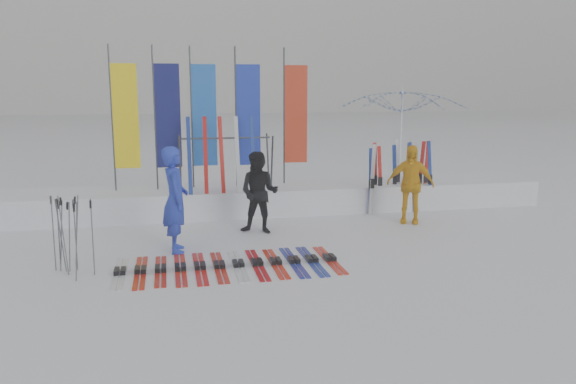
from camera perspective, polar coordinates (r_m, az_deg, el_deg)
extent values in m
plane|color=white|center=(8.90, 0.92, -8.23)|extent=(120.00, 120.00, 0.00)
cube|color=white|center=(13.20, -3.60, -0.73)|extent=(14.00, 1.60, 0.60)
imported|color=#2036BF|center=(10.02, -11.39, -0.76)|extent=(0.49, 0.71, 1.88)
imported|color=black|center=(11.16, -2.95, -0.07)|extent=(0.98, 0.89, 1.63)
imported|color=#F3AF0F|center=(12.28, 12.30, 0.78)|extent=(1.07, 0.80, 1.68)
imported|color=white|center=(14.76, 11.40, 4.87)|extent=(4.10, 4.14, 2.95)
cube|color=silver|center=(9.22, -16.70, -7.77)|extent=(0.17, 1.57, 0.07)
cube|color=#B0150E|center=(9.20, -14.76, -7.72)|extent=(0.17, 1.65, 0.07)
cube|color=#AC170D|center=(9.19, -12.82, -7.65)|extent=(0.17, 1.57, 0.07)
cube|color=red|center=(9.19, -10.88, -7.58)|extent=(0.17, 1.67, 0.07)
cube|color=red|center=(9.20, -8.93, -7.50)|extent=(0.17, 1.70, 0.07)
cube|color=#AE1B0D|center=(9.22, -7.00, -7.41)|extent=(0.17, 1.64, 0.07)
cube|color=silver|center=(9.25, -5.08, -7.31)|extent=(0.17, 1.65, 0.07)
cube|color=#B10E13|center=(9.29, -3.17, -7.20)|extent=(0.17, 1.69, 0.07)
cube|color=red|center=(9.34, -1.28, -7.09)|extent=(0.17, 1.63, 0.07)
cube|color=navy|center=(9.40, 0.59, -6.97)|extent=(0.17, 1.68, 0.07)
cube|color=navy|center=(9.47, 2.43, -6.85)|extent=(0.17, 1.68, 0.07)
cube|color=red|center=(9.55, 4.23, -6.72)|extent=(0.17, 1.59, 0.07)
cylinder|color=#595B60|center=(9.41, -22.08, -4.16)|extent=(0.09, 0.13, 1.20)
cylinder|color=#595B60|center=(9.40, -21.32, -4.28)|extent=(0.10, 0.13, 1.15)
cylinder|color=#595B60|center=(9.51, -22.04, -4.17)|extent=(0.12, 0.05, 1.15)
cylinder|color=#595B60|center=(9.53, -22.73, -3.91)|extent=(0.05, 0.13, 1.24)
cylinder|color=#595B60|center=(9.16, -19.24, -4.36)|extent=(0.02, 0.07, 1.20)
cylinder|color=#595B60|center=(9.33, -21.87, -4.12)|extent=(0.11, 0.11, 1.24)
cylinder|color=#595B60|center=(9.49, -20.78, -4.09)|extent=(0.03, 0.04, 1.16)
cylinder|color=#595B60|center=(8.97, -20.70, -4.74)|extent=(0.09, 0.08, 1.21)
cylinder|color=#595B60|center=(9.49, -22.26, -4.06)|extent=(0.06, 0.13, 1.19)
cylinder|color=#595B60|center=(9.78, -20.66, -3.65)|extent=(0.12, 0.05, 1.16)
cylinder|color=#383A3F|center=(13.02, -17.44, 7.10)|extent=(0.04, 0.04, 3.20)
cube|color=yellow|center=(12.99, -16.17, 7.38)|extent=(0.55, 0.03, 2.30)
cylinder|color=#383A3F|center=(12.92, -13.37, 7.27)|extent=(0.04, 0.04, 3.20)
cube|color=#0C1054|center=(12.92, -12.08, 7.54)|extent=(0.55, 0.03, 2.30)
cylinder|color=#383A3F|center=(13.06, -9.76, 7.43)|extent=(0.04, 0.04, 3.20)
cube|color=blue|center=(13.07, -8.49, 7.69)|extent=(0.55, 0.03, 2.30)
cylinder|color=#383A3F|center=(13.06, -5.31, 7.53)|extent=(0.04, 0.04, 3.20)
cube|color=#172EB0|center=(13.10, -4.04, 7.78)|extent=(0.55, 0.03, 2.30)
cylinder|color=#383A3F|center=(13.44, -0.40, 7.66)|extent=(0.04, 0.04, 3.20)
cube|color=red|center=(13.50, 0.81, 7.88)|extent=(0.55, 0.03, 2.30)
cylinder|color=#383A3F|center=(12.27, -10.88, 2.64)|extent=(0.04, 0.30, 1.23)
cylinder|color=#383A3F|center=(12.77, -10.93, 2.93)|extent=(0.04, 0.30, 1.23)
cylinder|color=#383A3F|center=(12.48, -1.65, 2.94)|extent=(0.04, 0.30, 1.23)
cylinder|color=#383A3F|center=(12.96, -2.05, 3.22)|extent=(0.04, 0.30, 1.23)
cylinder|color=#383A3F|center=(12.52, -6.40, 5.47)|extent=(2.00, 0.04, 0.04)
cube|color=navy|center=(13.42, 12.59, 1.32)|extent=(0.09, 0.03, 1.56)
cube|color=silver|center=(14.41, 12.28, 2.00)|extent=(0.09, 0.03, 1.60)
cube|color=navy|center=(14.39, 12.07, 1.90)|extent=(0.09, 0.03, 1.55)
cube|color=navy|center=(13.67, 10.78, 1.52)|extent=(0.09, 0.04, 1.55)
cube|color=red|center=(13.41, 9.36, 1.36)|extent=(0.09, 0.04, 1.53)
cube|color=navy|center=(13.70, 14.25, 1.60)|extent=(0.09, 0.05, 1.65)
cube|color=silver|center=(13.73, 11.97, 1.40)|extent=(0.09, 0.04, 1.50)
cube|color=silver|center=(12.86, 8.56, 1.22)|extent=(0.09, 0.02, 1.63)
cube|color=red|center=(13.50, 8.85, 1.58)|extent=(0.09, 0.03, 1.60)
cube|color=red|center=(14.02, 12.22, 1.51)|extent=(0.09, 0.03, 1.47)
cube|color=silver|center=(13.76, 11.11, 1.82)|extent=(0.09, 0.03, 1.67)
cube|color=silver|center=(14.41, 12.28, 1.89)|extent=(0.09, 0.02, 1.54)
cube|color=navy|center=(12.98, 8.41, 1.06)|extent=(0.09, 0.03, 1.52)
cube|color=red|center=(13.89, 13.28, 1.71)|extent=(0.09, 0.04, 1.63)
cube|color=silver|center=(13.84, 12.73, 1.60)|extent=(0.09, 0.04, 1.57)
cube|color=red|center=(13.93, 13.82, 1.73)|extent=(0.09, 0.03, 1.63)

